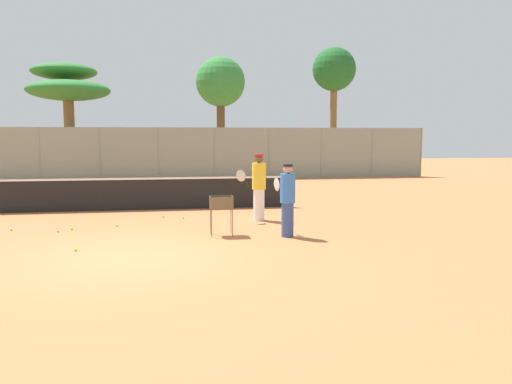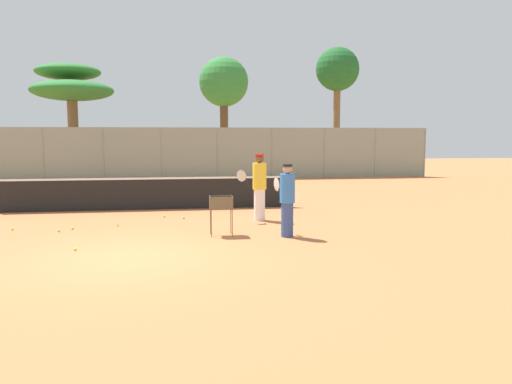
{
  "view_description": "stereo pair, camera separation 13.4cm",
  "coord_description": "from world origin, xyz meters",
  "px_view_note": "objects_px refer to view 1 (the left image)",
  "views": [
    {
      "loc": [
        0.98,
        -10.06,
        2.45
      ],
      "look_at": [
        3.0,
        2.58,
        1.0
      ],
      "focal_mm": 35.0,
      "sensor_mm": 36.0,
      "label": 1
    },
    {
      "loc": [
        1.12,
        -10.08,
        2.45
      ],
      "look_at": [
        3.0,
        2.58,
        1.0
      ],
      "focal_mm": 35.0,
      "sensor_mm": 36.0,
      "label": 2
    }
  ],
  "objects_px": {
    "player_red_cap": "(287,199)",
    "parked_car": "(101,164)",
    "tennis_net": "(147,193)",
    "ball_cart": "(222,206)",
    "player_white_outfit": "(259,186)"
  },
  "relations": [
    {
      "from": "ball_cart",
      "to": "player_white_outfit",
      "type": "bearing_deg",
      "value": 58.07
    },
    {
      "from": "player_red_cap",
      "to": "ball_cart",
      "type": "xyz_separation_m",
      "value": [
        -1.56,
        0.41,
        -0.18
      ]
    },
    {
      "from": "player_red_cap",
      "to": "ball_cart",
      "type": "bearing_deg",
      "value": 57.47
    },
    {
      "from": "tennis_net",
      "to": "player_white_outfit",
      "type": "bearing_deg",
      "value": -37.97
    },
    {
      "from": "tennis_net",
      "to": "player_red_cap",
      "type": "height_order",
      "value": "player_red_cap"
    },
    {
      "from": "player_red_cap",
      "to": "ball_cart",
      "type": "distance_m",
      "value": 1.63
    },
    {
      "from": "player_red_cap",
      "to": "parked_car",
      "type": "distance_m",
      "value": 21.69
    },
    {
      "from": "tennis_net",
      "to": "player_red_cap",
      "type": "distance_m",
      "value": 6.2
    },
    {
      "from": "player_red_cap",
      "to": "ball_cart",
      "type": "relative_size",
      "value": 1.82
    },
    {
      "from": "tennis_net",
      "to": "ball_cart",
      "type": "distance_m",
      "value": 5.05
    },
    {
      "from": "ball_cart",
      "to": "tennis_net",
      "type": "bearing_deg",
      "value": 114.09
    },
    {
      "from": "tennis_net",
      "to": "player_red_cap",
      "type": "bearing_deg",
      "value": -54.18
    },
    {
      "from": "ball_cart",
      "to": "parked_car",
      "type": "bearing_deg",
      "value": 105.98
    },
    {
      "from": "tennis_net",
      "to": "parked_car",
      "type": "relative_size",
      "value": 2.29
    },
    {
      "from": "tennis_net",
      "to": "ball_cart",
      "type": "xyz_separation_m",
      "value": [
        2.06,
        -4.61,
        0.18
      ]
    }
  ]
}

